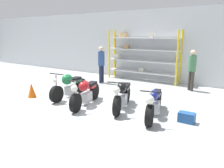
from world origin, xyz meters
The scene contains 11 objects.
ground_plane centered at (0.00, 0.00, 0.00)m, with size 30.00×30.00×0.00m, color #B2B7B7.
back_wall centered at (0.00, 4.92, 1.80)m, with size 30.00×0.08×3.60m.
shelving_rack centered at (-0.97, 4.55, 1.35)m, with size 3.85×0.63×2.57m.
motorcycle_green centered at (-1.78, 0.15, 0.45)m, with size 0.60×2.08×1.04m.
motorcycle_red centered at (-0.65, -0.24, 0.45)m, with size 0.79×2.04×0.99m.
motorcycle_black centered at (0.57, 0.14, 0.46)m, with size 0.85×1.94×1.02m.
motorcycle_blue centered at (1.70, 0.07, 0.41)m, with size 0.77×2.10×0.94m.
person_browsing centered at (1.82, 3.77, 1.03)m, with size 0.45×0.45×1.74m.
person_near_rack centered at (-2.28, 2.90, 1.06)m, with size 0.33×0.33×1.79m.
toolbox centered at (2.63, 0.13, 0.14)m, with size 0.44×0.26×0.28m.
traffic_cone centered at (-3.01, -0.64, 0.28)m, with size 0.32×0.32×0.55m.
Camera 1 is at (4.02, -5.69, 2.37)m, focal length 35.00 mm.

